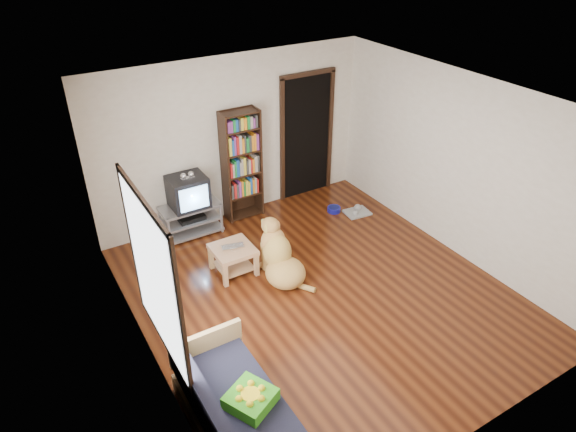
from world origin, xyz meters
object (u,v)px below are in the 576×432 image
crt_tv (187,191)px  dog (280,258)px  laptop (234,248)px  bookshelf (241,160)px  tv_stand (191,219)px  green_cushion (251,399)px  grey_rag (357,212)px  coffee_table (233,255)px  sofa (239,420)px  dog_bowl (334,209)px

crt_tv → dog: bearing=-69.9°
laptop → bookshelf: 1.68m
tv_stand → bookshelf: bookshelf is taller
crt_tv → dog: (0.62, -1.68, -0.43)m
green_cushion → grey_rag: (3.44, 2.80, -0.47)m
grey_rag → dog: size_ratio=0.39×
bookshelf → coffee_table: bookshelf is taller
sofa → dog: 2.53m
green_cushion → dog_bowl: green_cushion is taller
green_cushion → sofa: 0.26m
coffee_table → sofa: bearing=-114.6°
coffee_table → grey_rag: bearing=8.8°
bookshelf → dog: size_ratio=1.74×
green_cushion → laptop: 2.58m
grey_rag → bookshelf: size_ratio=0.22×
tv_stand → bookshelf: (0.95, 0.09, 0.73)m
green_cushion → sofa: (-0.12, 0.01, -0.23)m
grey_rag → coffee_table: 2.50m
coffee_table → tv_stand: bearing=96.0°
laptop → dog: dog is taller
dog_bowl → sofa: bearing=-137.0°
tv_stand → crt_tv: (0.00, 0.02, 0.47)m
green_cushion → crt_tv: (0.85, 3.66, 0.26)m
crt_tv → bookshelf: 0.99m
bookshelf → laptop: bearing=-121.4°
green_cushion → laptop: green_cushion is taller
green_cushion → dog_bowl: bearing=18.0°
crt_tv → grey_rag: bearing=-18.5°
grey_rag → crt_tv: 2.82m
sofa → coffee_table: size_ratio=3.27×
grey_rag → sofa: bearing=-142.0°
grey_rag → dog: bearing=-157.5°
crt_tv → green_cushion: bearing=-103.1°
green_cushion → dog_bowl: size_ratio=1.80×
green_cushion → laptop: size_ratio=1.31×
sofa → coffee_table: sofa is taller
laptop → coffee_table: bearing=103.3°
grey_rag → bookshelf: 2.13m
coffee_table → dog: size_ratio=0.53×
dog → sofa: bearing=-128.9°
sofa → dog: (1.59, 1.97, 0.05)m
laptop → bookshelf: bearing=71.9°
green_cushion → coffee_table: (0.98, 2.42, -0.21)m
bookshelf → dog: 1.91m
laptop → coffee_table: 0.14m
dog_bowl → dog: (-1.67, -1.07, 0.27)m
laptop → dog_bowl: 2.29m
coffee_table → crt_tv: bearing=95.9°
dog_bowl → crt_tv: crt_tv is taller
grey_rag → sofa: sofa is taller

